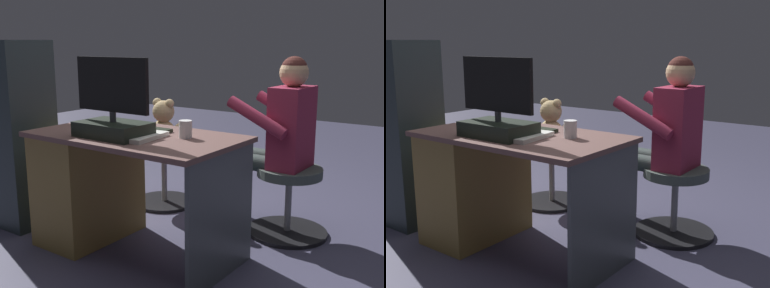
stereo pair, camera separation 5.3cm
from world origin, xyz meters
TOP-DOWN VIEW (x-y plane):
  - ground_plane at (0.00, 0.00)m, footprint 10.00×10.00m
  - desk at (0.31, 0.34)m, footprint 1.23×0.69m
  - monitor at (0.04, 0.48)m, footprint 0.51×0.26m
  - keyboard at (0.06, 0.24)m, footprint 0.42×0.14m
  - computer_mouse at (0.36, 0.24)m, footprint 0.06×0.10m
  - cup at (-0.30, 0.27)m, footprint 0.07×0.07m
  - tv_remote at (0.29, 0.43)m, footprint 0.07×0.16m
  - notebook_binder at (-0.10, 0.43)m, footprint 0.25×0.32m
  - office_chair_teddy at (0.41, -0.43)m, footprint 0.48×0.48m
  - teddy_bear at (0.41, -0.45)m, footprint 0.26×0.26m
  - visitor_chair at (-0.63, -0.44)m, footprint 0.52×0.52m
  - person at (-0.53, -0.44)m, footprint 0.55×0.47m
  - equipment_rack at (1.00, 0.45)m, footprint 0.44×0.36m

SIDE VIEW (x-z plane):
  - ground_plane at x=0.00m, z-range 0.00..0.00m
  - visitor_chair at x=-0.63m, z-range 0.03..0.49m
  - office_chair_teddy at x=0.41m, z-range 0.05..0.50m
  - desk at x=0.31m, z-range 0.03..0.76m
  - teddy_bear at x=0.41m, z-range 0.44..0.81m
  - equipment_rack at x=1.00m, z-range 0.00..1.26m
  - person at x=-0.53m, z-range 0.10..1.26m
  - tv_remote at x=0.29m, z-range 0.73..0.75m
  - keyboard at x=0.06m, z-range 0.73..0.75m
  - notebook_binder at x=-0.10m, z-range 0.73..0.75m
  - computer_mouse at x=0.36m, z-range 0.73..0.76m
  - cup at x=-0.30m, z-range 0.73..0.83m
  - monitor at x=0.04m, z-range 0.63..1.07m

